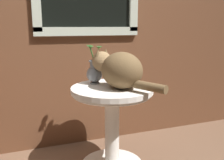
{
  "coord_description": "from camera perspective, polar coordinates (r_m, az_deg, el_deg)",
  "views": [
    {
      "loc": [
        -0.31,
        -1.39,
        1.03
      ],
      "look_at": [
        0.26,
        0.21,
        0.66
      ],
      "focal_mm": 40.4,
      "sensor_mm": 36.0,
      "label": 1
    }
  ],
  "objects": [
    {
      "name": "pewter_vase_with_ivy",
      "position": [
        1.83,
        -4.01,
        1.93
      ],
      "size": [
        0.12,
        0.12,
        0.28
      ],
      "color": "slate",
      "rests_on": "wicker_side_table"
    },
    {
      "name": "cat",
      "position": [
        1.69,
        1.76,
        2.38
      ],
      "size": [
        0.36,
        0.55,
        0.26
      ],
      "color": "brown",
      "rests_on": "wicker_side_table"
    },
    {
      "name": "wicker_side_table",
      "position": [
        1.8,
        0.0,
        -7.7
      ],
      "size": [
        0.57,
        0.57,
        0.61
      ],
      "color": "silver",
      "rests_on": "ground_plane"
    }
  ]
}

